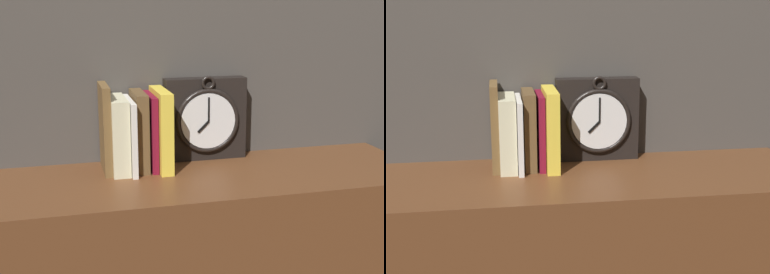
% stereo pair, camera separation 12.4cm
% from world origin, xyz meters
% --- Properties ---
extents(clock, '(0.21, 0.06, 0.22)m').
position_xyz_m(clock, '(0.07, 0.14, 0.87)').
color(clock, black).
rests_on(clock, bookshelf).
extents(book_slot0_brown, '(0.02, 0.13, 0.21)m').
position_xyz_m(book_slot0_brown, '(-0.19, 0.10, 0.87)').
color(book_slot0_brown, brown).
rests_on(book_slot0_brown, bookshelf).
extents(book_slot1_cream, '(0.04, 0.15, 0.18)m').
position_xyz_m(book_slot1_cream, '(-0.16, 0.09, 0.86)').
color(book_slot1_cream, beige).
rests_on(book_slot1_cream, bookshelf).
extents(book_slot2_white, '(0.01, 0.16, 0.18)m').
position_xyz_m(book_slot2_white, '(-0.13, 0.09, 0.85)').
color(book_slot2_white, silver).
rests_on(book_slot2_white, bookshelf).
extents(book_slot3_brown, '(0.03, 0.13, 0.19)m').
position_xyz_m(book_slot3_brown, '(-0.11, 0.10, 0.86)').
color(book_slot3_brown, brown).
rests_on(book_slot3_brown, bookshelf).
extents(book_slot4_maroon, '(0.02, 0.14, 0.18)m').
position_xyz_m(book_slot4_maroon, '(-0.08, 0.10, 0.86)').
color(book_slot4_maroon, maroon).
rests_on(book_slot4_maroon, bookshelf).
extents(book_slot5_yellow, '(0.03, 0.16, 0.20)m').
position_xyz_m(book_slot5_yellow, '(-0.06, 0.09, 0.86)').
color(book_slot5_yellow, yellow).
rests_on(book_slot5_yellow, bookshelf).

